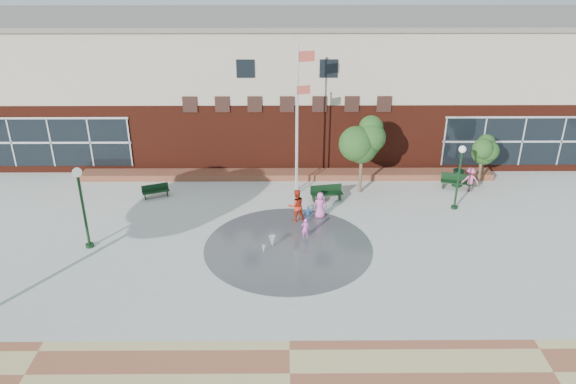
{
  "coord_description": "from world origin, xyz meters",
  "views": [
    {
      "loc": [
        -0.17,
        -21.13,
        14.53
      ],
      "look_at": [
        0.0,
        4.0,
        2.6
      ],
      "focal_mm": 35.0,
      "sensor_mm": 36.0,
      "label": 1
    }
  ],
  "objects_px": {
    "flagpole_right": "(297,132)",
    "trash_can": "(458,178)",
    "flagpole_left": "(298,112)",
    "child_splash": "(305,228)",
    "bench_left": "(156,193)"
  },
  "relations": [
    {
      "from": "flagpole_left",
      "to": "trash_can",
      "type": "relative_size",
      "value": 8.27
    },
    {
      "from": "flagpole_right",
      "to": "bench_left",
      "type": "xyz_separation_m",
      "value": [
        -8.32,
        -0.34,
        -3.66
      ]
    },
    {
      "from": "flagpole_right",
      "to": "trash_can",
      "type": "bearing_deg",
      "value": -10.12
    },
    {
      "from": "flagpole_left",
      "to": "trash_can",
      "type": "height_order",
      "value": "flagpole_left"
    },
    {
      "from": "flagpole_left",
      "to": "trash_can",
      "type": "xyz_separation_m",
      "value": [
        9.84,
        0.5,
        -4.38
      ]
    },
    {
      "from": "trash_can",
      "to": "flagpole_right",
      "type": "bearing_deg",
      "value": -173.49
    },
    {
      "from": "trash_can",
      "to": "bench_left",
      "type": "bearing_deg",
      "value": -175.39
    },
    {
      "from": "bench_left",
      "to": "child_splash",
      "type": "xyz_separation_m",
      "value": [
        8.66,
        -4.83,
        0.3
      ]
    },
    {
      "from": "bench_left",
      "to": "flagpole_left",
      "type": "bearing_deg",
      "value": -14.72
    },
    {
      "from": "flagpole_right",
      "to": "flagpole_left",
      "type": "bearing_deg",
      "value": 65.3
    },
    {
      "from": "trash_can",
      "to": "flagpole_left",
      "type": "bearing_deg",
      "value": -177.07
    },
    {
      "from": "flagpole_right",
      "to": "child_splash",
      "type": "height_order",
      "value": "flagpole_right"
    },
    {
      "from": "trash_can",
      "to": "child_splash",
      "type": "xyz_separation_m",
      "value": [
        -9.59,
        -6.3,
        0.01
      ]
    },
    {
      "from": "flagpole_right",
      "to": "child_splash",
      "type": "xyz_separation_m",
      "value": [
        0.35,
        -5.17,
        -3.36
      ]
    },
    {
      "from": "flagpole_right",
      "to": "trash_can",
      "type": "height_order",
      "value": "flagpole_right"
    }
  ]
}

